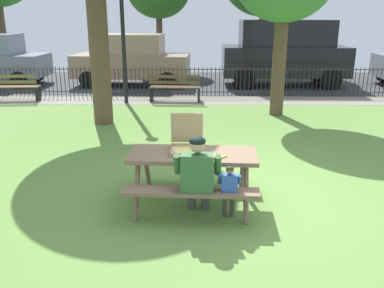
{
  "coord_description": "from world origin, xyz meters",
  "views": [
    {
      "loc": [
        -0.71,
        -5.66,
        2.63
      ],
      "look_at": [
        -0.8,
        0.29,
        0.75
      ],
      "focal_mm": 38.22,
      "sensor_mm": 36.0,
      "label": 1
    }
  ],
  "objects_px": {
    "pizza_slice_on_table": "(218,156)",
    "child_at_table": "(229,187)",
    "adult_at_table": "(198,174)",
    "parked_car_center": "(131,59)",
    "pizza_box_open": "(187,144)",
    "park_bench_center": "(175,88)",
    "lamp_post_walkway": "(122,8)",
    "parked_car_right": "(285,51)",
    "picnic_table_foreground": "(193,164)",
    "park_bench_left": "(13,88)"
  },
  "relations": [
    {
      "from": "pizza_slice_on_table",
      "to": "child_at_table",
      "type": "bearing_deg",
      "value": -72.7
    },
    {
      "from": "adult_at_table",
      "to": "parked_car_center",
      "type": "xyz_separation_m",
      "value": [
        -2.61,
        11.02,
        0.35
      ]
    },
    {
      "from": "pizza_box_open",
      "to": "child_at_table",
      "type": "relative_size",
      "value": 0.66
    },
    {
      "from": "park_bench_center",
      "to": "parked_car_center",
      "type": "distance_m",
      "value": 3.7
    },
    {
      "from": "park_bench_center",
      "to": "lamp_post_walkway",
      "type": "xyz_separation_m",
      "value": [
        -1.52,
        -0.26,
        2.41
      ]
    },
    {
      "from": "parked_car_right",
      "to": "park_bench_center",
      "type": "bearing_deg",
      "value": -142.19
    },
    {
      "from": "child_at_table",
      "to": "lamp_post_walkway",
      "type": "xyz_separation_m",
      "value": [
        -2.67,
        7.68,
        2.33
      ]
    },
    {
      "from": "pizza_box_open",
      "to": "park_bench_center",
      "type": "height_order",
      "value": "pizza_box_open"
    },
    {
      "from": "pizza_box_open",
      "to": "picnic_table_foreground",
      "type": "bearing_deg",
      "value": -54.46
    },
    {
      "from": "park_bench_left",
      "to": "parked_car_right",
      "type": "relative_size",
      "value": 0.34
    },
    {
      "from": "pizza_box_open",
      "to": "pizza_slice_on_table",
      "type": "relative_size",
      "value": 2.05
    },
    {
      "from": "picnic_table_foreground",
      "to": "park_bench_left",
      "type": "xyz_separation_m",
      "value": [
        -5.83,
        7.38,
        -0.18
      ]
    },
    {
      "from": "pizza_slice_on_table",
      "to": "park_bench_left",
      "type": "relative_size",
      "value": 0.16
    },
    {
      "from": "lamp_post_walkway",
      "to": "picnic_table_foreground",
      "type": "bearing_deg",
      "value": -72.96
    },
    {
      "from": "lamp_post_walkway",
      "to": "parked_car_center",
      "type": "distance_m",
      "value": 3.87
    },
    {
      "from": "child_at_table",
      "to": "lamp_post_walkway",
      "type": "height_order",
      "value": "lamp_post_walkway"
    },
    {
      "from": "picnic_table_foreground",
      "to": "pizza_box_open",
      "type": "relative_size",
      "value": 3.5
    },
    {
      "from": "pizza_box_open",
      "to": "pizza_slice_on_table",
      "type": "distance_m",
      "value": 0.53
    },
    {
      "from": "child_at_table",
      "to": "park_bench_left",
      "type": "relative_size",
      "value": 0.5
    },
    {
      "from": "park_bench_left",
      "to": "parked_car_right",
      "type": "bearing_deg",
      "value": 18.8
    },
    {
      "from": "child_at_table",
      "to": "park_bench_center",
      "type": "bearing_deg",
      "value": 98.24
    },
    {
      "from": "pizza_slice_on_table",
      "to": "lamp_post_walkway",
      "type": "relative_size",
      "value": 0.06
    },
    {
      "from": "parked_car_center",
      "to": "child_at_table",
      "type": "bearing_deg",
      "value": -74.74
    },
    {
      "from": "lamp_post_walkway",
      "to": "adult_at_table",
      "type": "bearing_deg",
      "value": -73.54
    },
    {
      "from": "pizza_box_open",
      "to": "adult_at_table",
      "type": "height_order",
      "value": "pizza_box_open"
    },
    {
      "from": "pizza_box_open",
      "to": "adult_at_table",
      "type": "xyz_separation_m",
      "value": [
        0.16,
        -0.63,
        -0.21
      ]
    },
    {
      "from": "pizza_slice_on_table",
      "to": "park_bench_left",
      "type": "xyz_separation_m",
      "value": [
        -6.19,
        7.53,
        -0.36
      ]
    },
    {
      "from": "park_bench_left",
      "to": "lamp_post_walkway",
      "type": "xyz_separation_m",
      "value": [
        3.65,
        -0.26,
        2.41
      ]
    },
    {
      "from": "park_bench_center",
      "to": "parked_car_center",
      "type": "height_order",
      "value": "parked_car_center"
    },
    {
      "from": "pizza_slice_on_table",
      "to": "adult_at_table",
      "type": "relative_size",
      "value": 0.22
    },
    {
      "from": "adult_at_table",
      "to": "parked_car_center",
      "type": "height_order",
      "value": "parked_car_center"
    },
    {
      "from": "picnic_table_foreground",
      "to": "parked_car_center",
      "type": "bearing_deg",
      "value": 103.56
    },
    {
      "from": "adult_at_table",
      "to": "park_bench_center",
      "type": "xyz_separation_m",
      "value": [
        -0.74,
        7.89,
        -0.24
      ]
    },
    {
      "from": "picnic_table_foreground",
      "to": "park_bench_center",
      "type": "xyz_separation_m",
      "value": [
        -0.67,
        7.38,
        -0.18
      ]
    },
    {
      "from": "child_at_table",
      "to": "parked_car_center",
      "type": "relative_size",
      "value": 0.18
    },
    {
      "from": "child_at_table",
      "to": "parked_car_center",
      "type": "bearing_deg",
      "value": 105.26
    },
    {
      "from": "child_at_table",
      "to": "adult_at_table",
      "type": "bearing_deg",
      "value": 173.07
    },
    {
      "from": "park_bench_center",
      "to": "lamp_post_walkway",
      "type": "relative_size",
      "value": 0.34
    },
    {
      "from": "park_bench_left",
      "to": "parked_car_right",
      "type": "xyz_separation_m",
      "value": [
        9.21,
        3.13,
        0.89
      ]
    },
    {
      "from": "park_bench_left",
      "to": "picnic_table_foreground",
      "type": "bearing_deg",
      "value": -51.68
    },
    {
      "from": "pizza_box_open",
      "to": "child_at_table",
      "type": "bearing_deg",
      "value": -49.86
    },
    {
      "from": "picnic_table_foreground",
      "to": "adult_at_table",
      "type": "distance_m",
      "value": 0.51
    },
    {
      "from": "park_bench_left",
      "to": "lamp_post_walkway",
      "type": "bearing_deg",
      "value": -4.11
    },
    {
      "from": "pizza_box_open",
      "to": "adult_at_table",
      "type": "distance_m",
      "value": 0.68
    },
    {
      "from": "pizza_slice_on_table",
      "to": "child_at_table",
      "type": "height_order",
      "value": "child_at_table"
    },
    {
      "from": "child_at_table",
      "to": "parked_car_right",
      "type": "relative_size",
      "value": 0.17
    },
    {
      "from": "parked_car_right",
      "to": "picnic_table_foreground",
      "type": "bearing_deg",
      "value": -107.78
    },
    {
      "from": "picnic_table_foreground",
      "to": "lamp_post_walkway",
      "type": "xyz_separation_m",
      "value": [
        -2.18,
        7.12,
        2.23
      ]
    },
    {
      "from": "picnic_table_foreground",
      "to": "pizza_box_open",
      "type": "xyz_separation_m",
      "value": [
        -0.09,
        0.12,
        0.27
      ]
    },
    {
      "from": "park_bench_center",
      "to": "park_bench_left",
      "type": "bearing_deg",
      "value": 180.0
    }
  ]
}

